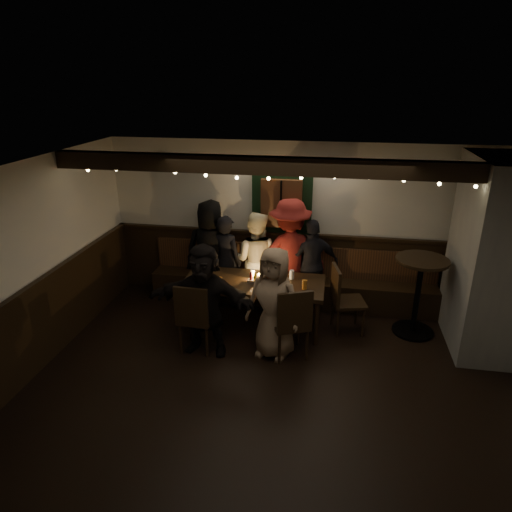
% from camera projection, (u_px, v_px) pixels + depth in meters
% --- Properties ---
extents(room, '(6.02, 5.01, 2.62)m').
position_uv_depth(room, '(363.00, 266.00, 6.26)').
color(room, black).
rests_on(room, ground).
extents(dining_table, '(2.04, 0.88, 0.89)m').
position_uv_depth(dining_table, '(253.00, 285.00, 6.64)').
color(dining_table, black).
rests_on(dining_table, ground).
extents(chair_near_left, '(0.47, 0.47, 1.01)m').
position_uv_depth(chair_near_left, '(194.00, 315.00, 6.04)').
color(chair_near_left, black).
rests_on(chair_near_left, ground).
extents(chair_near_right, '(0.61, 0.61, 1.02)m').
position_uv_depth(chair_near_right, '(292.00, 320.00, 5.88)').
color(chair_near_right, black).
rests_on(chair_near_right, ground).
extents(chair_end, '(0.55, 0.55, 1.01)m').
position_uv_depth(chair_end, '(342.00, 296.00, 6.55)').
color(chair_end, black).
rests_on(chair_end, ground).
extents(high_top, '(0.73, 0.73, 1.16)m').
position_uv_depth(high_top, '(419.00, 287.00, 6.45)').
color(high_top, black).
rests_on(high_top, ground).
extents(person_a, '(0.89, 0.63, 1.71)m').
position_uv_depth(person_a, '(211.00, 252.00, 7.40)').
color(person_a, black).
rests_on(person_a, ground).
extents(person_b, '(0.64, 0.53, 1.50)m').
position_uv_depth(person_b, '(226.00, 261.00, 7.31)').
color(person_b, black).
rests_on(person_b, ground).
extents(person_c, '(0.82, 0.66, 1.57)m').
position_uv_depth(person_c, '(256.00, 260.00, 7.27)').
color(person_c, '#EFE5BD').
rests_on(person_c, ground).
extents(person_d, '(1.30, 0.97, 1.79)m').
position_uv_depth(person_d, '(290.00, 254.00, 7.17)').
color(person_d, maroon).
rests_on(person_d, ground).
extents(person_e, '(0.94, 0.68, 1.48)m').
position_uv_depth(person_e, '(312.00, 265.00, 7.17)').
color(person_e, black).
rests_on(person_e, ground).
extents(person_f, '(1.46, 0.56, 1.55)m').
position_uv_depth(person_f, '(204.00, 300.00, 5.98)').
color(person_f, black).
rests_on(person_f, ground).
extents(person_g, '(0.85, 0.66, 1.52)m').
position_uv_depth(person_g, '(274.00, 303.00, 5.92)').
color(person_g, '#947559').
rests_on(person_g, ground).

